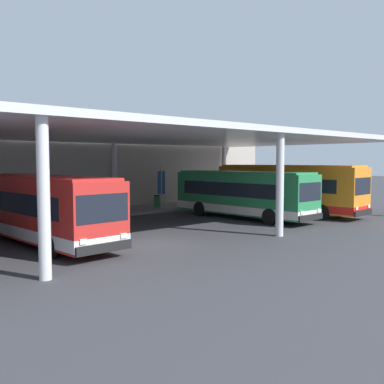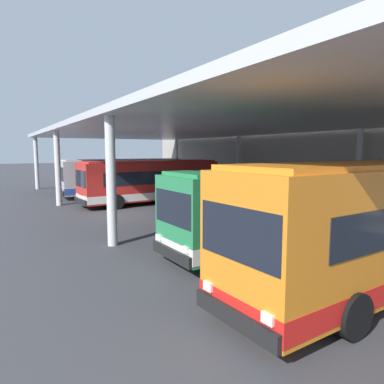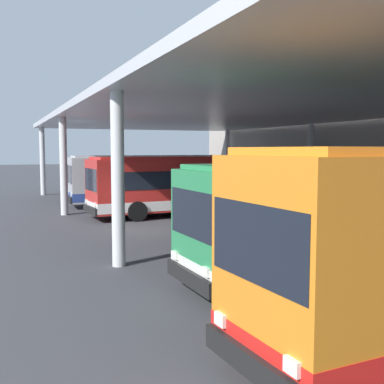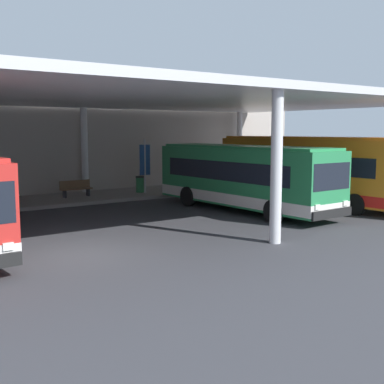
% 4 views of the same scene
% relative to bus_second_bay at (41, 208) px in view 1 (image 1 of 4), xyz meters
% --- Properties ---
extents(ground_plane, '(200.00, 200.00, 0.00)m').
position_rel_bus_second_bay_xyz_m(ground_plane, '(3.80, -3.64, -1.66)').
color(ground_plane, '#3D3D42').
extents(platform_kerb, '(42.00, 4.50, 0.18)m').
position_rel_bus_second_bay_xyz_m(platform_kerb, '(3.80, 8.11, -1.57)').
color(platform_kerb, gray).
rests_on(platform_kerb, ground).
extents(station_building_facade, '(48.00, 1.60, 7.11)m').
position_rel_bus_second_bay_xyz_m(station_building_facade, '(3.80, 11.36, 1.90)').
color(station_building_facade, '#ADA399').
rests_on(station_building_facade, ground).
extents(canopy_shelter, '(40.00, 17.00, 5.55)m').
position_rel_bus_second_bay_xyz_m(canopy_shelter, '(3.80, 1.86, 3.66)').
color(canopy_shelter, silver).
rests_on(canopy_shelter, ground).
extents(bus_second_bay, '(3.17, 10.66, 3.17)m').
position_rel_bus_second_bay_xyz_m(bus_second_bay, '(0.00, 0.00, 0.00)').
color(bus_second_bay, red).
rests_on(bus_second_bay, ground).
extents(bus_middle_bay, '(2.90, 10.59, 3.17)m').
position_rel_bus_second_bay_xyz_m(bus_middle_bay, '(13.77, -0.18, 0.00)').
color(bus_middle_bay, '#28844C').
rests_on(bus_middle_bay, ground).
extents(bus_far_bay, '(3.16, 11.45, 3.57)m').
position_rel_bus_second_bay_xyz_m(bus_far_bay, '(18.12, -0.70, 0.19)').
color(bus_far_bay, orange).
rests_on(bus_far_bay, ground).
extents(bench_waiting, '(1.80, 0.45, 0.92)m').
position_rel_bus_second_bay_xyz_m(bench_waiting, '(8.64, 8.17, -0.99)').
color(bench_waiting, brown).
rests_on(bench_waiting, platform_kerb).
extents(trash_bin, '(0.52, 0.52, 0.98)m').
position_rel_bus_second_bay_xyz_m(trash_bin, '(12.57, 7.79, -0.98)').
color(trash_bin, '#236638').
rests_on(trash_bin, platform_kerb).
extents(banner_sign, '(0.70, 0.12, 3.20)m').
position_rel_bus_second_bay_xyz_m(banner_sign, '(12.64, 7.30, 0.32)').
color(banner_sign, '#B2B2B7').
rests_on(banner_sign, platform_kerb).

